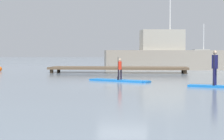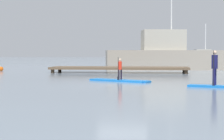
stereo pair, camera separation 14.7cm
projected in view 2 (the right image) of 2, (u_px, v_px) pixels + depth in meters
name	position (u px, v px, depth m)	size (l,w,h in m)	color
ground_plane	(122.00, 85.00, 20.69)	(240.00, 240.00, 0.00)	gray
paddleboard_near	(120.00, 81.00, 23.11)	(3.58, 2.42, 0.10)	blue
paddler_child_solo	(120.00, 68.00, 23.07)	(0.28, 0.37, 1.25)	black
paddleboard_far	(221.00, 87.00, 19.02)	(3.02, 1.44, 0.10)	blue
paddler_adult	(215.00, 65.00, 19.09)	(0.36, 0.49, 1.61)	#19194C
fishing_boat_white_large	(171.00, 56.00, 39.01)	(12.96, 5.65, 10.05)	#9E9384
motor_boat_small_navy	(204.00, 59.00, 54.40)	(5.86, 2.90, 5.38)	navy
floating_dock	(120.00, 68.00, 33.19)	(10.98, 2.92, 0.46)	brown
mooring_buoy_near	(1.00, 69.00, 35.81)	(0.40, 0.40, 0.40)	orange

